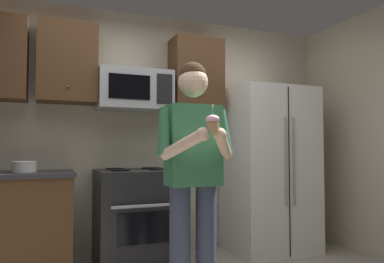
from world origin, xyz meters
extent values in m
cube|color=#B7AD99|center=(0.00, 1.75, 1.30)|extent=(4.40, 0.10, 2.60)
cube|color=black|center=(-0.15, 1.36, 0.46)|extent=(0.76, 0.66, 0.92)
cube|color=black|center=(-0.15, 1.02, 0.42)|extent=(0.48, 0.01, 0.28)
cylinder|color=#99999E|center=(-0.15, 1.00, 0.62)|extent=(0.60, 0.03, 0.03)
cylinder|color=black|center=(-0.33, 1.22, 0.93)|extent=(0.18, 0.18, 0.01)
cylinder|color=black|center=(0.03, 1.22, 0.93)|extent=(0.18, 0.18, 0.01)
cylinder|color=black|center=(-0.33, 1.50, 0.93)|extent=(0.18, 0.18, 0.01)
cylinder|color=black|center=(0.03, 1.50, 0.93)|extent=(0.18, 0.18, 0.01)
cube|color=#9EA0A5|center=(-0.15, 1.48, 1.72)|extent=(0.74, 0.40, 0.40)
cube|color=black|center=(-0.24, 1.28, 1.72)|extent=(0.40, 0.01, 0.24)
cube|color=black|center=(0.11, 1.28, 1.72)|extent=(0.16, 0.01, 0.30)
cube|color=white|center=(1.35, 1.32, 0.90)|extent=(0.90, 0.72, 1.80)
cylinder|color=gray|center=(1.30, 0.94, 1.00)|extent=(0.02, 0.02, 0.90)
cylinder|color=gray|center=(1.40, 0.94, 1.00)|extent=(0.02, 0.02, 0.90)
cube|color=black|center=(1.35, 0.95, 0.90)|extent=(0.01, 0.01, 1.74)
cube|color=#4C301C|center=(-0.80, 1.53, 1.95)|extent=(0.55, 0.34, 0.76)
sphere|color=brown|center=(-0.80, 1.35, 1.70)|extent=(0.03, 0.03, 0.03)
cube|color=#4C301C|center=(0.55, 1.53, 1.95)|extent=(0.55, 0.34, 0.76)
sphere|color=brown|center=(0.55, 1.35, 1.70)|extent=(0.03, 0.03, 0.03)
cylinder|color=white|center=(-1.15, 1.34, 0.96)|extent=(0.20, 0.20, 0.09)
torus|color=white|center=(-1.15, 1.34, 1.01)|extent=(0.21, 0.21, 0.01)
cylinder|color=#383F59|center=(-0.08, 0.27, 0.43)|extent=(0.15, 0.15, 0.86)
cylinder|color=#383F59|center=(0.12, 0.27, 0.43)|extent=(0.15, 0.15, 0.86)
cube|color=#33724C|center=(0.02, 0.27, 1.15)|extent=(0.38, 0.22, 0.58)
sphere|color=beige|center=(0.02, 0.27, 1.61)|extent=(0.22, 0.22, 0.22)
sphere|color=#382314|center=(0.02, 0.28, 1.66)|extent=(0.20, 0.20, 0.20)
cylinder|color=#33724C|center=(-0.21, 0.24, 1.25)|extent=(0.15, 0.18, 0.35)
cylinder|color=beige|center=(-0.13, 0.08, 1.15)|extent=(0.26, 0.33, 0.21)
sphere|color=beige|center=(-0.04, -0.05, 1.22)|extent=(0.09, 0.09, 0.09)
cylinder|color=#33724C|center=(0.24, 0.24, 1.25)|extent=(0.15, 0.18, 0.35)
cylinder|color=beige|center=(0.17, 0.08, 1.15)|extent=(0.26, 0.33, 0.21)
sphere|color=beige|center=(0.08, -0.05, 1.22)|extent=(0.09, 0.09, 0.09)
cylinder|color=#A87F56|center=(0.02, -0.07, 1.26)|extent=(0.08, 0.08, 0.06)
ellipsoid|color=#F2B2CC|center=(0.02, -0.07, 1.31)|extent=(0.09, 0.09, 0.06)
cylinder|color=#4CBF66|center=(0.02, -0.07, 1.36)|extent=(0.01, 0.01, 0.06)
ellipsoid|color=#FFD159|center=(0.02, -0.07, 1.40)|extent=(0.01, 0.01, 0.02)
camera|label=1|loc=(-0.96, -2.21, 1.12)|focal=34.46mm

